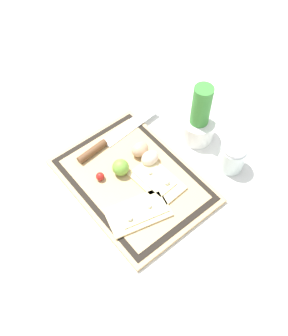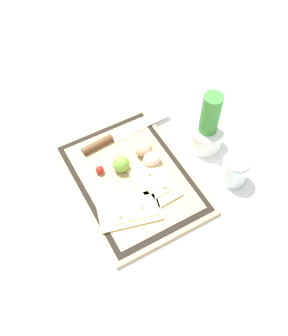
{
  "view_description": "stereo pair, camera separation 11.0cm",
  "coord_description": "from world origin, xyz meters",
  "views": [
    {
      "loc": [
        0.49,
        -0.36,
        0.94
      ],
      "look_at": [
        0.0,
        0.04,
        0.03
      ],
      "focal_mm": 42.0,
      "sensor_mm": 36.0,
      "label": 1
    },
    {
      "loc": [
        0.55,
        -0.27,
        0.94
      ],
      "look_at": [
        0.0,
        0.04,
        0.03
      ],
      "focal_mm": 42.0,
      "sensor_mm": 36.0,
      "label": 2
    }
  ],
  "objects": [
    {
      "name": "cutting_board",
      "position": [
        0.0,
        0.0,
        0.01
      ],
      "size": [
        0.43,
        0.32,
        0.02
      ],
      "color": "tan",
      "rests_on": "ground_plane"
    },
    {
      "name": "pizza_slice_far",
      "position": [
        0.05,
        0.05,
        0.02
      ],
      "size": [
        0.15,
        0.1,
        0.02
      ],
      "color": "beige",
      "rests_on": "cutting_board"
    },
    {
      "name": "knife",
      "position": [
        -0.15,
        0.01,
        0.03
      ],
      "size": [
        0.06,
        0.31,
        0.02
      ],
      "color": "silver",
      "rests_on": "cutting_board"
    },
    {
      "name": "lime",
      "position": [
        -0.04,
        -0.01,
        0.04
      ],
      "size": [
        0.05,
        0.05,
        0.05
      ],
      "primitive_type": "sphere",
      "color": "#70A838",
      "rests_on": "cutting_board"
    },
    {
      "name": "sauce_jar",
      "position": [
        0.13,
        0.25,
        0.04
      ],
      "size": [
        0.08,
        0.08,
        0.09
      ],
      "color": "silver",
      "rests_on": "ground_plane"
    },
    {
      "name": "ground_plane",
      "position": [
        0.0,
        0.0,
        0.0
      ],
      "size": [
        6.0,
        6.0,
        0.0
      ],
      "primitive_type": "plane",
      "color": "silver"
    },
    {
      "name": "herb_pot",
      "position": [
        -0.01,
        0.25,
        0.07
      ],
      "size": [
        0.1,
        0.1,
        0.2
      ],
      "color": "white",
      "rests_on": "ground_plane"
    },
    {
      "name": "egg_brown",
      "position": [
        -0.06,
        0.07,
        0.04
      ],
      "size": [
        0.04,
        0.05,
        0.04
      ],
      "primitive_type": "ellipsoid",
      "color": "tan",
      "rests_on": "cutting_board"
    },
    {
      "name": "pizza_slice_near",
      "position": [
        0.09,
        -0.06,
        0.02
      ],
      "size": [
        0.13,
        0.18,
        0.02
      ],
      "color": "beige",
      "rests_on": "cutting_board"
    },
    {
      "name": "egg_pink",
      "position": [
        -0.01,
        0.07,
        0.04
      ],
      "size": [
        0.04,
        0.05,
        0.04
      ],
      "primitive_type": "ellipsoid",
      "color": "beige",
      "rests_on": "cutting_board"
    },
    {
      "name": "cherry_tomato_red",
      "position": [
        -0.06,
        -0.07,
        0.03
      ],
      "size": [
        0.02,
        0.02,
        0.02
      ],
      "primitive_type": "sphere",
      "color": "red",
      "rests_on": "cutting_board"
    }
  ]
}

